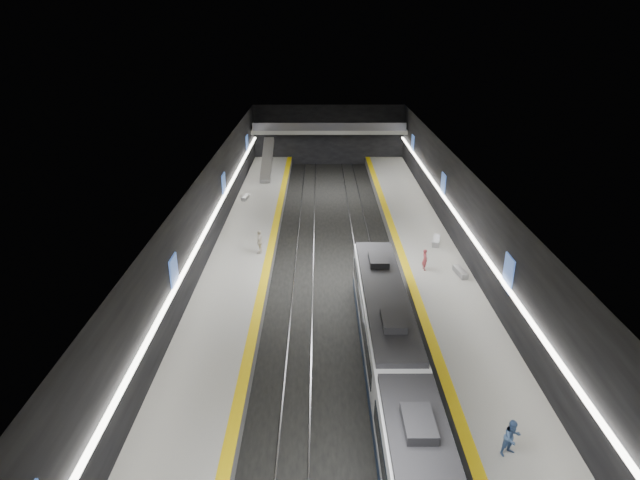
{
  "coord_description": "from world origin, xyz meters",
  "views": [
    {
      "loc": [
        -1.33,
        -36.46,
        18.52
      ],
      "look_at": [
        -1.24,
        2.72,
        2.2
      ],
      "focal_mm": 30.0,
      "sensor_mm": 36.0,
      "label": 1
    }
  ],
  "objects_px": {
    "escalator": "(267,160)",
    "train": "(402,400)",
    "bench_left_far": "(245,198)",
    "passenger_right_b": "(512,438)",
    "bench_right_near": "(460,272)",
    "passenger_left_a": "(260,242)",
    "passenger_right_a": "(425,260)",
    "bench_right_far": "(436,241)"
  },
  "relations": [
    {
      "from": "escalator",
      "to": "train",
      "type": "bearing_deg",
      "value": -76.77
    },
    {
      "from": "escalator",
      "to": "bench_left_far",
      "type": "relative_size",
      "value": 4.98
    },
    {
      "from": "escalator",
      "to": "passenger_right_b",
      "type": "relative_size",
      "value": 4.54
    },
    {
      "from": "train",
      "to": "escalator",
      "type": "bearing_deg",
      "value": 103.23
    },
    {
      "from": "bench_right_near",
      "to": "passenger_right_b",
      "type": "xyz_separation_m",
      "value": [
        -2.15,
        -17.52,
        0.66
      ]
    },
    {
      "from": "train",
      "to": "bench_right_near",
      "type": "bearing_deg",
      "value": 66.86
    },
    {
      "from": "escalator",
      "to": "passenger_left_a",
      "type": "distance_m",
      "value": 23.21
    },
    {
      "from": "train",
      "to": "passenger_right_b",
      "type": "bearing_deg",
      "value": -25.29
    },
    {
      "from": "bench_left_far",
      "to": "bench_right_near",
      "type": "bearing_deg",
      "value": -35.83
    },
    {
      "from": "bench_left_far",
      "to": "passenger_right_a",
      "type": "xyz_separation_m",
      "value": [
        15.6,
        -16.92,
        0.62
      ]
    },
    {
      "from": "train",
      "to": "passenger_left_a",
      "type": "height_order",
      "value": "train"
    },
    {
      "from": "passenger_right_a",
      "to": "bench_right_far",
      "type": "bearing_deg",
      "value": -31.29
    },
    {
      "from": "bench_left_far",
      "to": "passenger_right_b",
      "type": "xyz_separation_m",
      "value": [
        15.96,
        -35.31,
        0.68
      ]
    },
    {
      "from": "passenger_right_b",
      "to": "passenger_left_a",
      "type": "xyz_separation_m",
      "value": [
        -13.0,
        21.48,
        0.11
      ]
    },
    {
      "from": "passenger_right_b",
      "to": "passenger_left_a",
      "type": "relative_size",
      "value": 0.89
    },
    {
      "from": "bench_right_near",
      "to": "passenger_right_a",
      "type": "height_order",
      "value": "passenger_right_a"
    },
    {
      "from": "bench_left_far",
      "to": "bench_right_far",
      "type": "xyz_separation_m",
      "value": [
        17.54,
        -11.86,
        0.05
      ]
    },
    {
      "from": "bench_left_far",
      "to": "passenger_right_a",
      "type": "distance_m",
      "value": 23.02
    },
    {
      "from": "escalator",
      "to": "bench_right_near",
      "type": "xyz_separation_m",
      "value": [
        16.59,
        -27.1,
        -1.68
      ]
    },
    {
      "from": "train",
      "to": "escalator",
      "type": "xyz_separation_m",
      "value": [
        -10.0,
        42.53,
        0.7
      ]
    },
    {
      "from": "train",
      "to": "bench_right_far",
      "type": "xyz_separation_m",
      "value": [
        6.02,
        21.34,
        -0.95
      ]
    },
    {
      "from": "bench_left_far",
      "to": "bench_right_near",
      "type": "relative_size",
      "value": 0.89
    },
    {
      "from": "passenger_right_a",
      "to": "passenger_left_a",
      "type": "distance_m",
      "value": 13.02
    },
    {
      "from": "passenger_right_a",
      "to": "passenger_right_b",
      "type": "relative_size",
      "value": 0.93
    },
    {
      "from": "bench_left_far",
      "to": "bench_right_near",
      "type": "height_order",
      "value": "bench_right_near"
    },
    {
      "from": "bench_right_near",
      "to": "passenger_right_b",
      "type": "height_order",
      "value": "passenger_right_b"
    },
    {
      "from": "escalator",
      "to": "passenger_right_a",
      "type": "bearing_deg",
      "value": -61.77
    },
    {
      "from": "bench_right_near",
      "to": "passenger_left_a",
      "type": "xyz_separation_m",
      "value": [
        -15.15,
        3.96,
        0.77
      ]
    },
    {
      "from": "bench_left_far",
      "to": "passenger_left_a",
      "type": "height_order",
      "value": "passenger_left_a"
    },
    {
      "from": "passenger_right_a",
      "to": "bench_left_far",
      "type": "bearing_deg",
      "value": 32.36
    },
    {
      "from": "train",
      "to": "passenger_right_b",
      "type": "distance_m",
      "value": 4.92
    },
    {
      "from": "bench_left_far",
      "to": "bench_right_near",
      "type": "distance_m",
      "value": 25.38
    },
    {
      "from": "bench_right_near",
      "to": "passenger_right_a",
      "type": "distance_m",
      "value": 2.72
    },
    {
      "from": "train",
      "to": "passenger_left_a",
      "type": "distance_m",
      "value": 21.19
    },
    {
      "from": "train",
      "to": "bench_right_near",
      "type": "height_order",
      "value": "train"
    },
    {
      "from": "train",
      "to": "passenger_right_a",
      "type": "xyz_separation_m",
      "value": [
        4.08,
        16.29,
        -0.38
      ]
    },
    {
      "from": "train",
      "to": "passenger_right_a",
      "type": "height_order",
      "value": "train"
    },
    {
      "from": "bench_right_near",
      "to": "bench_left_far",
      "type": "bearing_deg",
      "value": 126.22
    },
    {
      "from": "passenger_left_a",
      "to": "escalator",
      "type": "bearing_deg",
      "value": -167.85
    },
    {
      "from": "bench_right_near",
      "to": "passenger_right_a",
      "type": "xyz_separation_m",
      "value": [
        -2.51,
        0.87,
        0.6
      ]
    },
    {
      "from": "bench_right_far",
      "to": "passenger_right_b",
      "type": "height_order",
      "value": "passenger_right_b"
    },
    {
      "from": "bench_right_far",
      "to": "passenger_right_a",
      "type": "xyz_separation_m",
      "value": [
        -1.94,
        -5.06,
        0.58
      ]
    }
  ]
}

